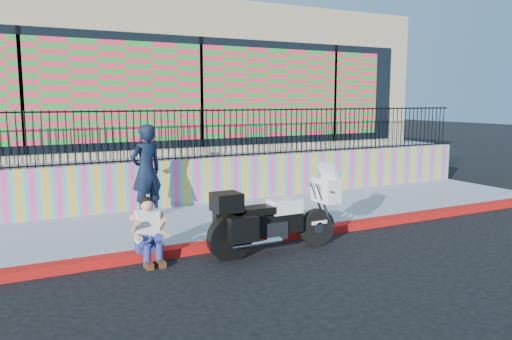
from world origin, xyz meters
TOP-DOWN VIEW (x-y plane):
  - ground at (0.00, 0.00)m, footprint 90.00×90.00m
  - red_curb at (0.00, 0.00)m, footprint 16.00×0.30m
  - sidewalk at (0.00, 1.65)m, footprint 16.00×3.00m
  - mural_wall at (0.00, 3.25)m, footprint 16.00×0.20m
  - metal_fence at (0.00, 3.25)m, footprint 15.80×0.04m
  - elevated_platform at (0.00, 8.35)m, footprint 16.00×10.00m
  - storefront_building at (0.00, 8.13)m, footprint 14.00×8.06m
  - police_motorcycle at (-0.54, -0.62)m, footprint 2.45×0.81m
  - police_officer at (-1.94, 2.44)m, footprint 0.84×0.67m
  - seated_man at (-2.61, -0.20)m, footprint 0.54×0.71m

SIDE VIEW (x-z plane):
  - ground at x=0.00m, z-range 0.00..0.00m
  - red_curb at x=0.00m, z-range 0.00..0.15m
  - sidewalk at x=0.00m, z-range 0.00..0.15m
  - seated_man at x=-2.61m, z-range -0.08..0.98m
  - elevated_platform at x=0.00m, z-range 0.00..1.25m
  - police_motorcycle at x=-0.54m, z-range -0.12..1.40m
  - mural_wall at x=0.00m, z-range 0.15..1.25m
  - police_officer at x=-1.94m, z-range 0.15..2.15m
  - metal_fence at x=0.00m, z-range 1.25..2.45m
  - storefront_building at x=0.00m, z-range 1.25..5.25m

